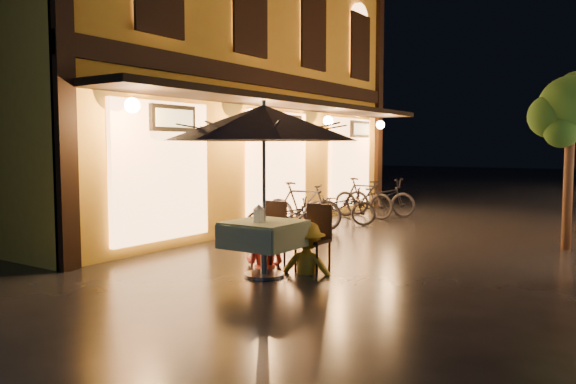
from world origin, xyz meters
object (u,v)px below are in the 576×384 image
Objects in this scene: patio_umbrella at (264,123)px; cafe_table at (264,235)px; table_lantern at (259,212)px; person_orange at (265,222)px; bicycle_0 at (284,217)px; person_yellow at (308,224)px.

cafe_table is at bearing -153.43° from patio_umbrella.
table_lantern is 0.19× the size of person_orange.
person_orange is 2.70m from bicycle_0.
person_yellow reaches higher than table_lantern.
patio_umbrella reaches higher than person_orange.
patio_umbrella reaches higher than person_yellow.
person_orange is at bearing 120.46° from table_lantern.
bicycle_0 is (-1.66, 2.93, -1.73)m from patio_umbrella.
bicycle_0 is (-1.26, 2.37, -0.26)m from person_orange.
person_orange is (-0.40, 0.68, -0.24)m from table_lantern.
patio_umbrella is at bearing 116.49° from person_orange.
person_yellow reaches higher than person_orange.
cafe_table is 0.36× the size of patio_umbrella.
person_yellow is at bearing 52.91° from cafe_table.
person_yellow is (0.39, 0.64, -0.20)m from table_lantern.
cafe_table is 0.35m from table_lantern.
patio_umbrella is 1.62m from person_orange.
patio_umbrella is 2.02× the size of person_orange.
person_orange reaches higher than bicycle_0.
cafe_table is 3.37m from bicycle_0.
bicycle_0 is at bearing -71.17° from person_orange.
person_orange reaches higher than cafe_table.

